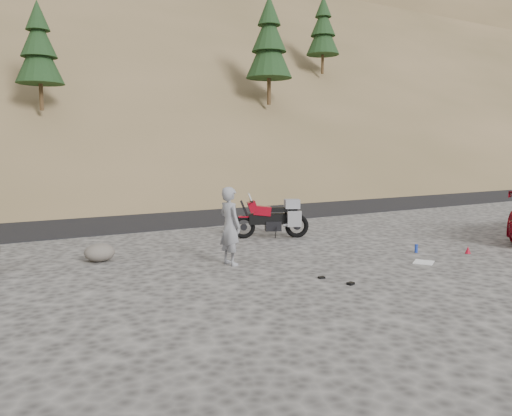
% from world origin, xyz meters
% --- Properties ---
extents(ground, '(140.00, 140.00, 0.00)m').
position_xyz_m(ground, '(0.00, 0.00, 0.00)').
color(ground, '#3D3B38').
rests_on(ground, ground).
extents(road, '(120.00, 7.00, 0.05)m').
position_xyz_m(road, '(0.00, 9.00, 0.00)').
color(road, black).
rests_on(road, ground).
extents(hillside, '(120.00, 73.00, 46.72)m').
position_xyz_m(hillside, '(-0.05, 40.88, 11.08)').
color(hillside, brown).
rests_on(hillside, ground).
extents(motorcycle, '(2.11, 1.13, 1.33)m').
position_xyz_m(motorcycle, '(0.70, 2.68, 0.57)').
color(motorcycle, black).
rests_on(motorcycle, ground).
extents(man, '(0.51, 0.69, 1.73)m').
position_xyz_m(man, '(-1.93, 0.32, 0.00)').
color(man, gray).
rests_on(man, ground).
extents(small_rock, '(0.81, 0.76, 0.41)m').
position_xyz_m(small_rock, '(-4.37, 2.08, 0.21)').
color(small_rock, '#57514A').
rests_on(small_rock, ground).
extents(gear_white_cloth, '(0.62, 0.60, 0.02)m').
position_xyz_m(gear_white_cloth, '(1.96, -1.69, 0.01)').
color(gear_white_cloth, white).
rests_on(gear_white_cloth, ground).
extents(gear_bottle, '(0.09, 0.09, 0.21)m').
position_xyz_m(gear_bottle, '(2.65, -0.84, 0.10)').
color(gear_bottle, '#1A349D').
rests_on(gear_bottle, ground).
extents(gear_funnel, '(0.18, 0.18, 0.18)m').
position_xyz_m(gear_funnel, '(3.68, -1.54, 0.09)').
color(gear_funnel, '#AA0B20').
rests_on(gear_funnel, ground).
extents(gear_glove_a, '(0.14, 0.11, 0.04)m').
position_xyz_m(gear_glove_a, '(-0.90, -1.66, 0.02)').
color(gear_glove_a, black).
rests_on(gear_glove_a, ground).
extents(gear_glove_b, '(0.16, 0.13, 0.05)m').
position_xyz_m(gear_glove_b, '(-0.70, -2.30, 0.02)').
color(gear_glove_b, black).
rests_on(gear_glove_b, ground).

